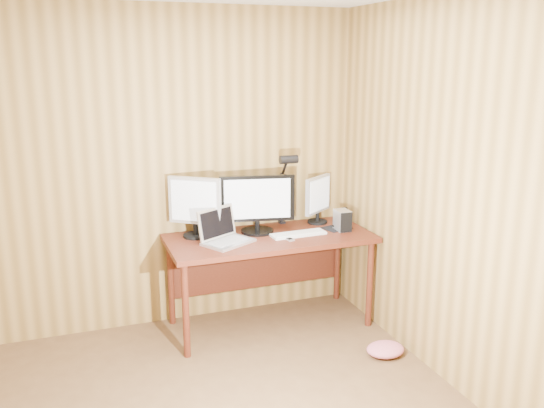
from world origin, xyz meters
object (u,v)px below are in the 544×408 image
monitor_right (318,198)px  mouse (336,226)px  desk_lamp (286,179)px  desk (267,248)px  laptop (223,234)px  speaker (345,214)px  hard_drive (343,220)px  keyboard (298,234)px  monitor_center (257,203)px  monitor_left (195,205)px  phone (289,239)px

monitor_right → mouse: size_ratio=3.72×
desk_lamp → desk: bearing=-124.8°
laptop → mouse: laptop is taller
laptop → desk: bearing=-14.4°
mouse → speaker: speaker is taller
monitor_right → hard_drive: size_ratio=2.41×
keyboard → speaker: speaker is taller
hard_drive → monitor_center: bearing=167.2°
desk_lamp → hard_drive: bearing=-16.3°
monitor_center → desk_lamp: size_ratio=0.92×
desk → monitor_right: size_ratio=4.00×
laptop → hard_drive: (0.99, -0.02, 0.02)m
laptop → keyboard: laptop is taller
monitor_center → speaker: 0.84m
speaker → monitor_right: bearing=178.5°
monitor_left → desk_lamp: bearing=39.4°
desk → desk_lamp: desk_lamp is taller
desk → monitor_left: size_ratio=3.39×
hard_drive → desk_lamp: (-0.39, 0.28, 0.31)m
phone → speaker: size_ratio=0.88×
laptop → monitor_right: bearing=-13.9°
desk → monitor_right: bearing=15.5°
monitor_left → laptop: (0.17, -0.20, -0.19)m
keyboard → hard_drive: (0.39, 0.00, 0.07)m
laptop → monitor_left: bearing=100.4°
desk → mouse: mouse is taller
monitor_center → mouse: (0.64, -0.11, -0.22)m
laptop → mouse: 0.97m
monitor_left → keyboard: monitor_left is taller
monitor_right → keyboard: size_ratio=0.90×
mouse → desk_lamp: (-0.37, 0.21, 0.37)m
monitor_right → desk_lamp: desk_lamp is taller
mouse → desk: bearing=154.2°
desk → monitor_left: (-0.55, 0.11, 0.38)m
mouse → hard_drive: size_ratio=0.65×
monitor_center → laptop: size_ratio=1.32×
monitor_center → phone: bearing=-47.0°
keyboard → speaker: (0.54, 0.26, 0.05)m
mouse → phone: mouse is taller
desk → keyboard: size_ratio=3.59×
mouse → speaker: bearing=28.0°
monitor_left → monitor_right: monitor_left is taller
laptop → speaker: bearing=-17.4°
desk → monitor_left: bearing=169.1°
desk → mouse: bearing=-5.7°
hard_drive → desk_lamp: 0.57m
monitor_right → keyboard: bearing=-172.6°
desk → keyboard: bearing=-30.4°
monitor_left → speaker: bearing=36.8°
phone → monitor_center: bearing=112.3°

